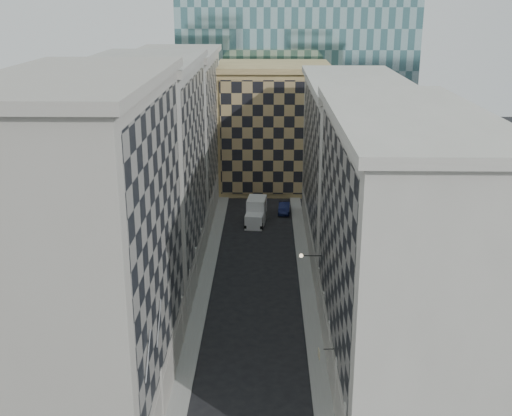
# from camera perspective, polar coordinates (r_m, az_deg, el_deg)

# --- Properties ---
(sidewalk_west) EXTENTS (1.50, 100.00, 0.15)m
(sidewalk_west) POSITION_cam_1_polar(r_m,az_deg,el_deg) (65.76, -4.65, -7.13)
(sidewalk_west) COLOR gray
(sidewalk_west) RESTS_ON ground
(sidewalk_east) EXTENTS (1.50, 100.00, 0.15)m
(sidewalk_east) POSITION_cam_1_polar(r_m,az_deg,el_deg) (65.59, 4.59, -7.19)
(sidewalk_east) COLOR gray
(sidewalk_east) RESTS_ON ground
(bldg_left_a) EXTENTS (10.80, 22.80, 23.70)m
(bldg_left_a) POSITION_cam_1_polar(r_m,az_deg,el_deg) (44.94, -14.53, -3.71)
(bldg_left_a) COLOR #A49E94
(bldg_left_a) RESTS_ON ground
(bldg_left_b) EXTENTS (10.80, 22.80, 22.70)m
(bldg_left_b) POSITION_cam_1_polar(r_m,az_deg,el_deg) (65.47, -9.57, 3.06)
(bldg_left_b) COLOR gray
(bldg_left_b) RESTS_ON ground
(bldg_left_c) EXTENTS (10.80, 22.80, 21.70)m
(bldg_left_c) POSITION_cam_1_polar(r_m,az_deg,el_deg) (86.72, -7.00, 6.55)
(bldg_left_c) COLOR #A49E94
(bldg_left_c) RESTS_ON ground
(bldg_right_a) EXTENTS (10.80, 26.80, 20.70)m
(bldg_right_a) POSITION_cam_1_polar(r_m,az_deg,el_deg) (48.60, 12.59, -3.77)
(bldg_right_a) COLOR #B4B0A5
(bldg_right_a) RESTS_ON ground
(bldg_right_b) EXTENTS (10.80, 28.80, 19.70)m
(bldg_right_b) POSITION_cam_1_polar(r_m,az_deg,el_deg) (74.10, 8.59, 3.71)
(bldg_right_b) COLOR #B4B0A5
(bldg_right_b) RESTS_ON ground
(tan_block) EXTENTS (16.80, 14.80, 18.80)m
(tan_block) POSITION_cam_1_polar(r_m,az_deg,el_deg) (98.82, 1.52, 7.29)
(tan_block) COLOR tan
(tan_block) RESTS_ON ground
(church_tower) EXTENTS (7.20, 7.20, 51.50)m
(church_tower) POSITION_cam_1_polar(r_m,az_deg,el_deg) (111.14, 0.46, 17.60)
(church_tower) COLOR #2D2723
(church_tower) RESTS_ON ground
(flagpoles_left) EXTENTS (0.10, 6.33, 2.33)m
(flagpoles_left) POSITION_cam_1_polar(r_m,az_deg,el_deg) (41.10, -9.08, -11.41)
(flagpoles_left) COLOR gray
(flagpoles_left) RESTS_ON ground
(bracket_lamp) EXTENTS (1.98, 0.36, 0.36)m
(bracket_lamp) POSITION_cam_1_polar(r_m,az_deg,el_deg) (57.58, 4.22, -4.25)
(bracket_lamp) COLOR black
(bracket_lamp) RESTS_ON ground
(box_truck) EXTENTS (2.89, 5.96, 3.16)m
(box_truck) POSITION_cam_1_polar(r_m,az_deg,el_deg) (83.77, 0.00, -0.43)
(box_truck) COLOR silver
(box_truck) RESTS_ON ground
(dark_car) EXTENTS (1.79, 4.44, 1.43)m
(dark_car) POSITION_cam_1_polar(r_m,az_deg,el_deg) (87.96, 2.52, 0.02)
(dark_car) COLOR #10163B
(dark_car) RESTS_ON ground
(shop_sign) EXTENTS (1.14, 0.68, 0.76)m
(shop_sign) POSITION_cam_1_polar(r_m,az_deg,el_deg) (47.43, 5.70, -12.73)
(shop_sign) COLOR black
(shop_sign) RESTS_ON ground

